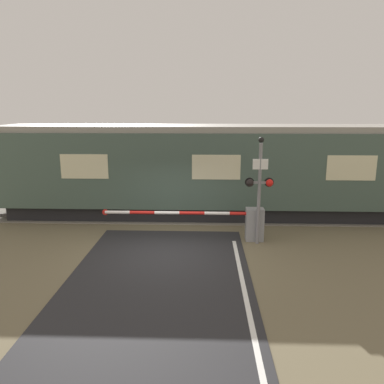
{
  "coord_description": "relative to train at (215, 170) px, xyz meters",
  "views": [
    {
      "loc": [
        1.2,
        -11.07,
        4.43
      ],
      "look_at": [
        0.73,
        1.79,
        1.54
      ],
      "focal_mm": 35.0,
      "sensor_mm": 36.0,
      "label": 1
    }
  ],
  "objects": [
    {
      "name": "ground_plane",
      "position": [
        -1.6,
        -4.39,
        -1.92
      ],
      "size": [
        80.0,
        80.0,
        0.0
      ],
      "primitive_type": "plane",
      "color": "#6B6047"
    },
    {
      "name": "track_bed",
      "position": [
        -1.6,
        0.0,
        -1.9
      ],
      "size": [
        36.0,
        3.2,
        0.13
      ],
      "color": "slate",
      "rests_on": "ground_plane"
    },
    {
      "name": "train",
      "position": [
        0.0,
        0.0,
        0.0
      ],
      "size": [
        18.15,
        3.21,
        3.76
      ],
      "color": "black",
      "rests_on": "ground_plane"
    },
    {
      "name": "crossing_barrier",
      "position": [
        0.84,
        -3.2,
        -1.29
      ],
      "size": [
        5.52,
        0.44,
        1.12
      ],
      "color": "gray",
      "rests_on": "ground_plane"
    },
    {
      "name": "signal_post",
      "position": [
        1.35,
        -3.52,
        0.09
      ],
      "size": [
        0.93,
        0.26,
        3.54
      ],
      "color": "gray",
      "rests_on": "ground_plane"
    }
  ]
}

